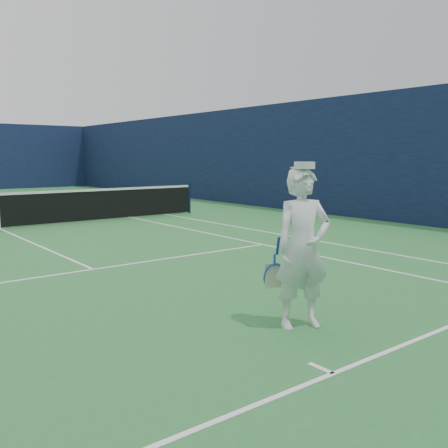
# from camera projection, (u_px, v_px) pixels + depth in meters

# --- Properties ---
(ground) EXTENTS (80.00, 80.00, 0.00)m
(ground) POSITION_uv_depth(u_px,v_px,m) (0.00, 229.00, 13.94)
(ground) COLOR #2B7235
(ground) RESTS_ON ground
(court_markings) EXTENTS (11.03, 23.83, 0.01)m
(court_markings) POSITION_uv_depth(u_px,v_px,m) (0.00, 229.00, 13.94)
(court_markings) COLOR white
(court_markings) RESTS_ON ground
(tennis_player) EXTENTS (0.80, 0.70, 1.96)m
(tennis_player) POSITION_uv_depth(u_px,v_px,m) (303.00, 248.00, 5.83)
(tennis_player) COLOR white
(tennis_player) RESTS_ON ground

